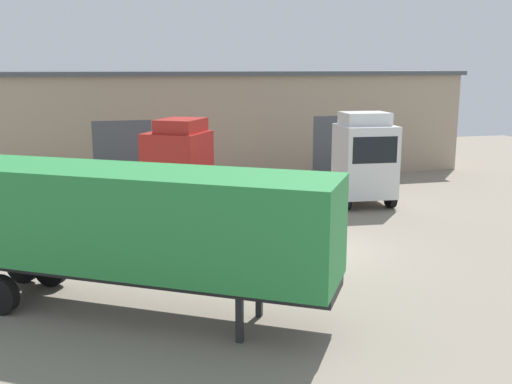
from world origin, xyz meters
TOP-DOWN VIEW (x-y plane):
  - ground_plane at (0.00, 0.00)m, footprint 60.00×60.00m
  - warehouse_building at (0.00, 17.24)m, footprint 29.40×6.99m
  - tractor_unit_white at (4.47, 6.44)m, footprint 2.91×6.36m
  - container_trailer_green at (-6.80, -4.12)m, footprint 10.37×7.76m
  - tractor_unit_red at (-3.93, 6.09)m, footprint 6.60×5.46m

SIDE VIEW (x-z plane):
  - ground_plane at x=0.00m, z-range 0.00..0.00m
  - tractor_unit_red at x=-3.93m, z-range -0.12..4.17m
  - tractor_unit_white at x=4.47m, z-range -0.12..4.29m
  - container_trailer_green at x=-6.80m, z-range 0.55..4.47m
  - warehouse_building at x=0.00m, z-range 0.01..6.22m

